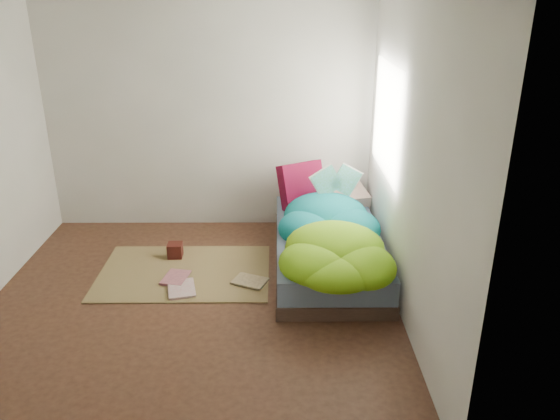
% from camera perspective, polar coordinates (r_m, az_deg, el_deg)
% --- Properties ---
extents(ground, '(3.50, 3.50, 0.00)m').
position_cam_1_polar(ground, '(4.81, -9.17, -9.64)').
color(ground, '#3D2317').
rests_on(ground, ground).
extents(room_walls, '(3.54, 3.54, 2.62)m').
position_cam_1_polar(room_walls, '(4.20, -10.34, 9.65)').
color(room_walls, beige).
rests_on(room_walls, ground).
extents(bed, '(1.00, 2.00, 0.34)m').
position_cam_1_polar(bed, '(5.32, 4.98, -4.03)').
color(bed, '#34241C').
rests_on(bed, ground).
extents(duvet, '(0.96, 1.84, 0.34)m').
position_cam_1_polar(duvet, '(4.98, 5.33, -1.62)').
color(duvet, '#076C6C').
rests_on(duvet, bed).
extents(rug, '(1.60, 1.10, 0.01)m').
position_cam_1_polar(rug, '(5.30, -9.94, -6.41)').
color(rug, brown).
rests_on(rug, ground).
extents(pillow_floral, '(0.71, 0.53, 0.14)m').
position_cam_1_polar(pillow_floral, '(5.95, 5.94, 1.41)').
color(pillow_floral, beige).
rests_on(pillow_floral, bed).
extents(pillow_magenta, '(0.49, 0.36, 0.48)m').
position_cam_1_polar(pillow_magenta, '(5.78, 2.29, 2.61)').
color(pillow_magenta, '#4C0519').
rests_on(pillow_magenta, bed).
extents(open_book, '(0.45, 0.19, 0.27)m').
position_cam_1_polar(open_book, '(5.48, 5.97, 4.02)').
color(open_book, '#297D31').
rests_on(open_book, duvet).
extents(wooden_box, '(0.14, 0.14, 0.14)m').
position_cam_1_polar(wooden_box, '(5.56, -10.90, -4.14)').
color(wooden_box, '#380E0C').
rests_on(wooden_box, rug).
extents(floor_book_a, '(0.30, 0.37, 0.02)m').
position_cam_1_polar(floor_book_a, '(4.99, -11.63, -8.23)').
color(floor_book_a, beige).
rests_on(floor_book_a, rug).
extents(floor_book_b, '(0.27, 0.33, 0.03)m').
position_cam_1_polar(floor_book_b, '(5.21, -11.96, -6.84)').
color(floor_book_b, '#C77377').
rests_on(floor_book_b, rug).
extents(floor_book_c, '(0.36, 0.32, 0.02)m').
position_cam_1_polar(floor_book_c, '(4.95, -3.71, -8.01)').
color(floor_book_c, tan).
rests_on(floor_book_c, rug).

